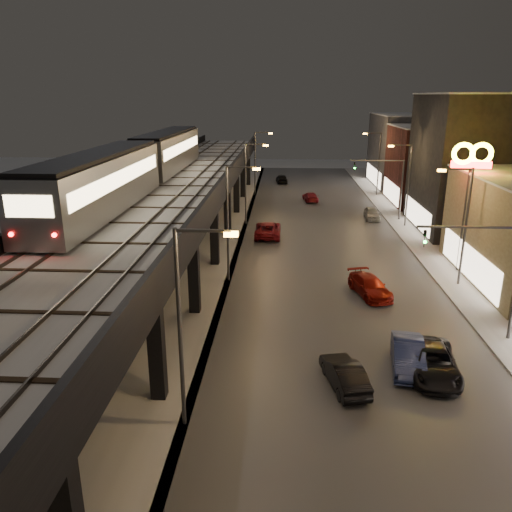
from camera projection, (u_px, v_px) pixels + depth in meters
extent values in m
cube|color=#46474D|center=(329.00, 266.00, 42.58)|extent=(17.00, 120.00, 0.06)
cube|color=#9FA1A8|center=(448.00, 268.00, 42.03)|extent=(4.00, 120.00, 0.14)
cube|color=#9FA1A8|center=(173.00, 263.00, 43.30)|extent=(11.00, 120.00, 0.06)
cube|color=black|center=(161.00, 205.00, 38.68)|extent=(9.00, 100.00, 1.00)
cube|color=black|center=(3.00, 344.00, 23.69)|extent=(0.70, 0.70, 5.30)
cube|color=black|center=(157.00, 348.00, 23.29)|extent=(0.70, 0.70, 5.30)
cube|color=black|center=(73.00, 297.00, 22.72)|extent=(8.00, 0.60, 0.50)
cube|color=black|center=(84.00, 273.00, 33.19)|extent=(0.70, 0.70, 5.30)
cube|color=black|center=(194.00, 275.00, 32.79)|extent=(0.70, 0.70, 5.30)
cube|color=black|center=(136.00, 237.00, 32.22)|extent=(8.00, 0.60, 0.50)
cube|color=black|center=(129.00, 233.00, 42.69)|extent=(0.70, 0.70, 5.30)
cube|color=black|center=(214.00, 235.00, 42.30)|extent=(0.70, 0.70, 5.30)
cube|color=black|center=(170.00, 205.00, 41.73)|extent=(8.00, 0.60, 0.50)
cube|color=black|center=(157.00, 208.00, 52.19)|extent=(0.70, 0.70, 5.30)
cube|color=black|center=(227.00, 209.00, 51.80)|extent=(0.70, 0.70, 5.30)
cube|color=black|center=(191.00, 185.00, 51.23)|extent=(8.00, 0.60, 0.50)
cube|color=black|center=(177.00, 191.00, 61.69)|extent=(0.70, 0.70, 5.30)
cube|color=black|center=(236.00, 191.00, 61.30)|extent=(0.70, 0.70, 5.30)
cube|color=black|center=(206.00, 171.00, 60.73)|extent=(8.00, 0.60, 0.50)
cube|color=black|center=(191.00, 178.00, 71.20)|extent=(0.70, 0.70, 5.30)
cube|color=black|center=(243.00, 179.00, 70.80)|extent=(0.70, 0.70, 5.30)
cube|color=black|center=(217.00, 161.00, 70.23)|extent=(8.00, 0.60, 0.50)
cube|color=black|center=(202.00, 168.00, 80.70)|extent=(0.70, 0.70, 5.30)
cube|color=black|center=(248.00, 169.00, 80.30)|extent=(0.70, 0.70, 5.30)
cube|color=black|center=(225.00, 153.00, 79.73)|extent=(8.00, 0.60, 0.50)
cube|color=#B2B7C1|center=(160.00, 198.00, 38.50)|extent=(8.40, 100.00, 0.16)
cube|color=#332D28|center=(119.00, 195.00, 38.62)|extent=(0.08, 98.00, 0.16)
cube|color=#332D28|center=(138.00, 195.00, 38.54)|extent=(0.08, 98.00, 0.16)
cube|color=#332D28|center=(177.00, 196.00, 38.38)|extent=(0.08, 98.00, 0.16)
cube|color=#332D28|center=(195.00, 196.00, 38.30)|extent=(0.08, 98.00, 0.16)
cube|color=black|center=(94.00, 249.00, 25.16)|extent=(7.80, 0.24, 0.06)
cube|color=black|center=(166.00, 191.00, 40.36)|extent=(7.80, 0.24, 0.06)
cube|color=black|center=(199.00, 165.00, 55.57)|extent=(7.80, 0.24, 0.06)
cube|color=black|center=(217.00, 150.00, 70.77)|extent=(7.80, 0.24, 0.06)
cube|color=black|center=(216.00, 192.00, 38.12)|extent=(0.30, 100.00, 1.10)
cube|color=black|center=(105.00, 191.00, 38.59)|extent=(0.30, 100.00, 1.10)
cube|color=beige|center=(469.00, 262.00, 38.69)|extent=(0.10, 12.00, 2.40)
cube|color=black|center=(481.00, 165.00, 51.91)|extent=(12.00, 13.00, 14.00)
cube|color=beige|center=(417.00, 215.00, 53.89)|extent=(0.10, 10.40, 2.40)
cube|color=#B2B7C1|center=(491.00, 94.00, 49.73)|extent=(12.20, 13.20, 0.16)
cube|color=#552321|center=(439.00, 166.00, 65.83)|extent=(12.00, 12.00, 10.00)
cube|color=beige|center=(391.00, 191.00, 67.19)|extent=(0.10, 9.60, 2.40)
cube|color=#B2B7C1|center=(444.00, 126.00, 64.27)|extent=(12.20, 12.20, 0.16)
cube|color=#3F3F44|center=(414.00, 151.00, 78.97)|extent=(12.00, 16.00, 11.00)
cube|color=beige|center=(373.00, 175.00, 80.50)|extent=(0.10, 12.80, 2.40)
cube|color=#B2B7C1|center=(417.00, 114.00, 77.26)|extent=(12.20, 16.20, 0.16)
cylinder|color=#38383A|center=(180.00, 332.00, 20.74)|extent=(0.18, 0.18, 9.00)
cube|color=#38383A|center=(203.00, 231.00, 19.33)|extent=(2.20, 0.12, 0.12)
cube|color=orange|center=(231.00, 234.00, 19.31)|extent=(0.55, 0.28, 0.18)
cylinder|color=#38383A|center=(228.00, 225.00, 37.84)|extent=(0.18, 0.18, 9.00)
cube|color=#38383A|center=(242.00, 167.00, 36.43)|extent=(2.20, 0.12, 0.12)
cube|color=orange|center=(257.00, 169.00, 36.41)|extent=(0.55, 0.28, 0.18)
cylinder|color=#38383A|center=(465.00, 229.00, 36.90)|extent=(0.18, 0.18, 9.00)
cube|color=#38383A|center=(458.00, 169.00, 35.60)|extent=(2.20, 0.12, 0.12)
cube|color=orange|center=(442.00, 170.00, 35.70)|extent=(0.55, 0.28, 0.18)
cylinder|color=#38383A|center=(246.00, 185.00, 54.95)|extent=(0.18, 0.18, 9.00)
cube|color=#38383A|center=(256.00, 144.00, 53.54)|extent=(2.20, 0.12, 0.12)
cube|color=orange|center=(266.00, 145.00, 53.51)|extent=(0.55, 0.28, 0.18)
cylinder|color=#38383A|center=(408.00, 186.00, 54.00)|extent=(0.18, 0.18, 9.00)
cube|color=#38383A|center=(402.00, 145.00, 52.71)|extent=(2.20, 0.12, 0.12)
cube|color=orange|center=(391.00, 146.00, 52.80)|extent=(0.55, 0.28, 0.18)
cylinder|color=#38383A|center=(255.00, 164.00, 72.05)|extent=(0.18, 0.18, 9.00)
cube|color=#38383A|center=(263.00, 132.00, 70.64)|extent=(2.20, 0.12, 0.12)
cube|color=orange|center=(271.00, 133.00, 70.62)|extent=(0.55, 0.28, 0.18)
cylinder|color=#38383A|center=(379.00, 165.00, 71.10)|extent=(0.18, 0.18, 9.00)
cube|color=#38383A|center=(373.00, 133.00, 69.81)|extent=(2.20, 0.12, 0.12)
cube|color=orange|center=(365.00, 134.00, 69.91)|extent=(0.55, 0.28, 0.18)
cube|color=#38383A|center=(471.00, 227.00, 27.77)|extent=(6.00, 0.12, 0.12)
imported|color=black|center=(425.00, 235.00, 28.06)|extent=(0.20, 0.16, 1.00)
sphere|color=#0CFF26|center=(425.00, 240.00, 27.99)|extent=(0.18, 0.18, 0.18)
cylinder|color=#38383A|center=(401.00, 191.00, 57.16)|extent=(0.20, 0.20, 7.00)
cube|color=#38383A|center=(377.00, 160.00, 56.27)|extent=(6.00, 0.12, 0.12)
imported|color=black|center=(355.00, 165.00, 56.56)|extent=(0.20, 0.16, 1.00)
sphere|color=#0CFF26|center=(355.00, 167.00, 56.50)|extent=(0.18, 0.18, 0.18)
cube|color=gray|center=(100.00, 184.00, 32.55)|extent=(3.10, 18.69, 3.52)
cube|color=black|center=(97.00, 155.00, 31.96)|extent=(2.78, 18.16, 0.27)
cube|color=#FFDEA2|center=(76.00, 177.00, 32.48)|extent=(0.05, 17.09, 0.96)
cube|color=#FFDEA2|center=(123.00, 177.00, 32.31)|extent=(0.05, 17.09, 0.96)
cube|color=gray|center=(168.00, 151.00, 51.62)|extent=(3.10, 18.69, 3.52)
cube|color=black|center=(167.00, 133.00, 51.04)|extent=(2.78, 18.16, 0.27)
cube|color=#FFDEA2|center=(153.00, 147.00, 51.56)|extent=(0.05, 17.09, 0.96)
cube|color=#FFDEA2|center=(183.00, 147.00, 51.39)|extent=(0.05, 17.09, 0.96)
cube|color=#FFDEA2|center=(28.00, 206.00, 23.49)|extent=(2.35, 0.05, 1.07)
sphere|color=#FF0C0C|center=(11.00, 235.00, 23.96)|extent=(0.21, 0.21, 0.21)
sphere|color=#FF0C0C|center=(54.00, 235.00, 23.84)|extent=(0.21, 0.21, 0.21)
imported|color=black|center=(344.00, 375.00, 24.74)|extent=(2.32, 4.33, 1.36)
imported|color=maroon|center=(268.00, 230.00, 51.12)|extent=(2.57, 5.53, 1.53)
imported|color=maroon|center=(310.00, 197.00, 68.26)|extent=(2.26, 4.43, 1.23)
imported|color=black|center=(282.00, 179.00, 82.58)|extent=(2.15, 4.28, 1.40)
imported|color=#161F4A|center=(408.00, 356.00, 26.36)|extent=(2.26, 4.75, 1.50)
imported|color=black|center=(433.00, 363.00, 25.77)|extent=(3.01, 5.43, 1.44)
imported|color=maroon|center=(370.00, 287.00, 36.09)|extent=(3.14, 5.10, 1.38)
imported|color=#979797|center=(372.00, 214.00, 58.34)|extent=(1.77, 4.10, 1.38)
cylinder|color=#38383A|center=(464.00, 222.00, 40.04)|extent=(0.24, 0.24, 8.46)
cube|color=#FF0C0C|center=(471.00, 165.00, 38.64)|extent=(2.96, 0.25, 0.53)
torus|color=#FFF31D|center=(463.00, 154.00, 38.42)|extent=(1.75, 0.65, 1.71)
torus|color=#FFF31D|center=(482.00, 154.00, 38.35)|extent=(1.75, 0.65, 1.71)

